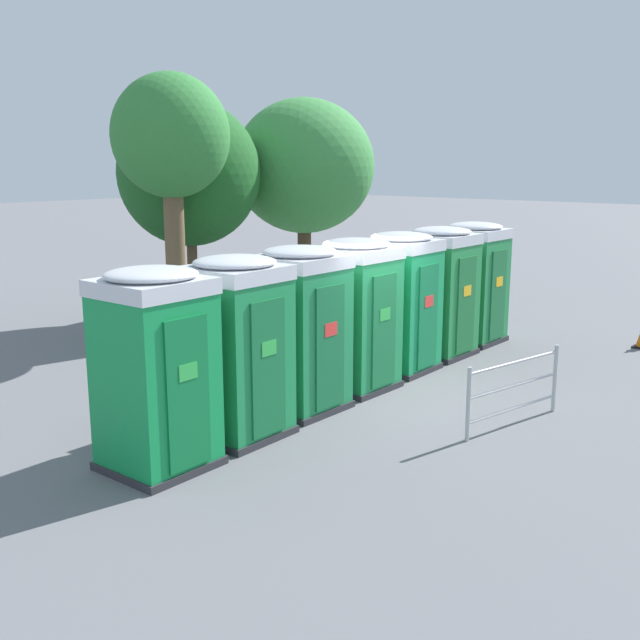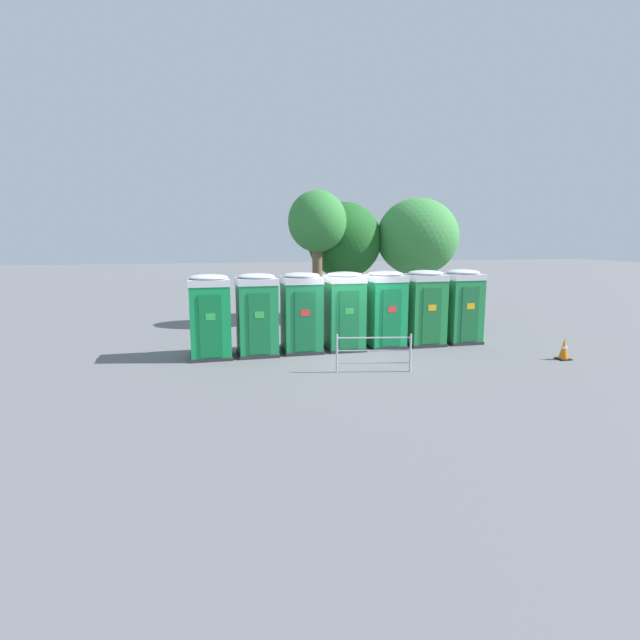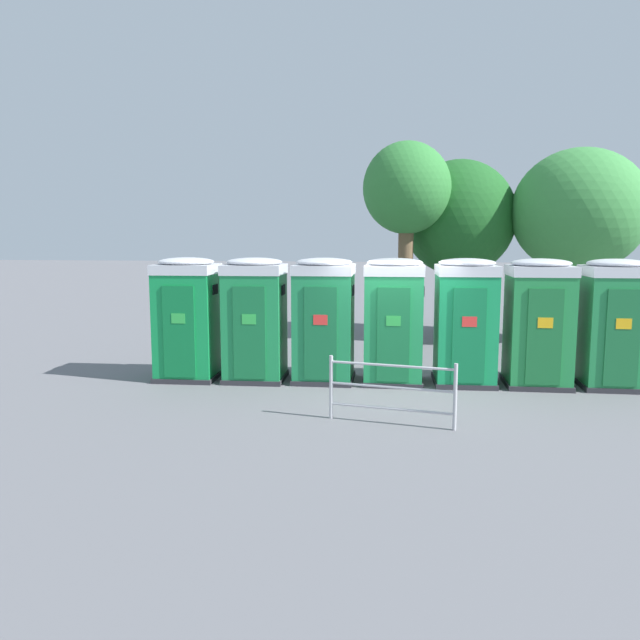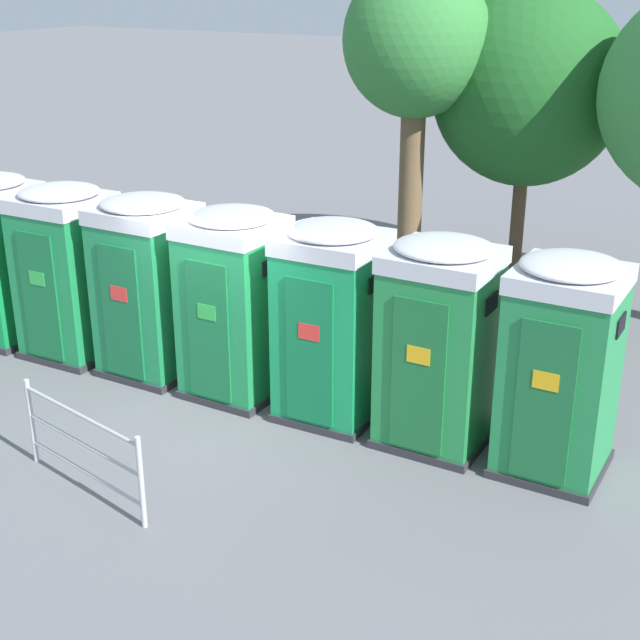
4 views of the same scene
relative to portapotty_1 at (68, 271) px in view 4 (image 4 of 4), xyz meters
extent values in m
plane|color=slate|center=(2.86, -0.24, -1.28)|extent=(120.00, 120.00, 0.00)
cube|color=#2D2D33|center=(-1.42, -0.04, -1.23)|extent=(1.26, 1.22, 0.10)
cube|color=black|center=(-0.83, -0.03, 0.60)|extent=(0.03, 0.36, 0.20)
cube|color=#2D2D33|center=(0.00, 0.01, -1.23)|extent=(1.26, 1.23, 0.10)
cube|color=#1B8747|center=(0.00, 0.01, -0.13)|extent=(1.20, 1.17, 2.10)
cube|color=#156A37|center=(0.01, -0.58, -0.21)|extent=(0.64, 0.05, 1.85)
cube|color=green|center=(0.01, -0.60, 0.07)|extent=(0.28, 0.01, 0.20)
cube|color=black|center=(0.60, 0.02, 0.60)|extent=(0.03, 0.36, 0.20)
cube|color=silver|center=(0.00, 0.01, 1.02)|extent=(1.23, 1.20, 0.20)
ellipsoid|color=silver|center=(0.00, 0.01, 1.17)|extent=(1.17, 1.14, 0.18)
cube|color=#2D2D33|center=(1.42, 0.10, -1.23)|extent=(1.23, 1.20, 0.10)
cube|color=#1D8549|center=(1.42, 0.10, -0.13)|extent=(1.17, 1.14, 2.10)
cube|color=#166839|center=(1.42, -0.49, -0.21)|extent=(0.64, 0.03, 1.85)
cube|color=red|center=(1.42, -0.51, 0.07)|extent=(0.28, 0.01, 0.20)
cube|color=black|center=(2.02, 0.10, 0.60)|extent=(0.02, 0.36, 0.20)
cube|color=silver|center=(1.42, 0.10, 1.02)|extent=(1.21, 1.18, 0.20)
ellipsoid|color=silver|center=(1.42, 0.10, 1.17)|extent=(1.15, 1.12, 0.18)
cube|color=#2D2D33|center=(2.85, 0.12, -1.23)|extent=(1.21, 1.21, 0.10)
cube|color=#1F904D|center=(2.85, 0.12, -0.13)|extent=(1.15, 1.15, 2.10)
cube|color=#18713C|center=(2.84, -0.46, -0.21)|extent=(0.63, 0.03, 1.85)
cube|color=green|center=(2.84, -0.48, 0.07)|extent=(0.28, 0.01, 0.20)
cube|color=black|center=(3.43, 0.12, 0.60)|extent=(0.03, 0.36, 0.20)
cube|color=silver|center=(2.85, 0.12, 1.02)|extent=(1.19, 1.18, 0.20)
ellipsoid|color=silver|center=(2.85, 0.12, 1.17)|extent=(1.13, 1.13, 0.18)
cube|color=#2D2D33|center=(4.27, 0.19, -1.23)|extent=(1.24, 1.23, 0.10)
cube|color=#179451|center=(4.27, 0.19, -0.13)|extent=(1.18, 1.17, 2.10)
cube|color=#12743F|center=(4.29, -0.40, -0.21)|extent=(0.63, 0.05, 1.85)
cube|color=red|center=(4.29, -0.42, 0.07)|extent=(0.28, 0.02, 0.20)
cube|color=black|center=(4.85, 0.20, 0.60)|extent=(0.03, 0.36, 0.20)
cube|color=silver|center=(4.27, 0.19, 1.02)|extent=(1.21, 1.21, 0.20)
ellipsoid|color=silver|center=(4.27, 0.19, 1.17)|extent=(1.15, 1.15, 0.18)
cube|color=#2D2D33|center=(5.70, 0.21, -1.23)|extent=(1.24, 1.20, 0.10)
cube|color=#228842|center=(5.70, 0.21, -0.13)|extent=(1.18, 1.14, 2.10)
cube|color=#1A6A33|center=(5.69, -0.38, -0.21)|extent=(0.65, 0.03, 1.85)
cube|color=yellow|center=(5.69, -0.40, 0.07)|extent=(0.28, 0.01, 0.20)
cube|color=black|center=(6.30, 0.20, 0.60)|extent=(0.03, 0.36, 0.20)
cube|color=silver|center=(5.70, 0.21, 1.02)|extent=(1.22, 1.18, 0.20)
ellipsoid|color=silver|center=(5.70, 0.21, 1.17)|extent=(1.16, 1.12, 0.18)
cube|color=#2D2D33|center=(7.12, 0.26, -1.23)|extent=(1.18, 1.20, 0.10)
cube|color=#218545|center=(7.12, 0.26, -0.13)|extent=(1.12, 1.14, 2.10)
cube|color=#1A6735|center=(7.12, -0.33, -0.21)|extent=(0.62, 0.03, 1.85)
cube|color=yellow|center=(7.12, -0.35, 0.07)|extent=(0.28, 0.01, 0.20)
cube|color=black|center=(7.69, 0.26, 0.60)|extent=(0.02, 0.36, 0.20)
cube|color=silver|center=(7.12, 0.26, 1.02)|extent=(1.16, 1.17, 0.20)
ellipsoid|color=silver|center=(7.12, 0.26, 1.17)|extent=(1.10, 1.12, 0.18)
cylinder|color=brown|center=(3.12, 5.08, 0.51)|extent=(0.42, 0.42, 3.59)
ellipsoid|color=#337F38|center=(3.12, 5.08, 3.00)|extent=(2.41, 2.41, 2.51)
cylinder|color=brown|center=(4.65, 6.36, 0.01)|extent=(0.24, 0.24, 2.58)
ellipsoid|color=#1E5B23|center=(4.65, 6.36, 2.22)|extent=(3.29, 3.29, 3.36)
cylinder|color=#B7B7BC|center=(1.86, -2.57, -0.76)|extent=(0.06, 0.06, 1.05)
cylinder|color=#B7B7BC|center=(3.82, -2.97, -0.76)|extent=(0.06, 0.06, 1.05)
cylinder|color=#B7B7BC|center=(2.84, -2.77, -0.33)|extent=(1.97, 0.44, 0.04)
cylinder|color=#B7B7BC|center=(2.84, -2.77, -0.68)|extent=(1.97, 0.44, 0.04)
cylinder|color=#B7B7BC|center=(2.84, -2.77, -1.03)|extent=(1.97, 0.44, 0.04)
camera|label=1|loc=(-6.91, -7.27, 2.49)|focal=42.00mm
camera|label=2|loc=(-1.67, -15.23, 2.32)|focal=28.00mm
camera|label=3|loc=(2.91, -12.48, 1.70)|focal=35.00mm
camera|label=4|loc=(9.23, -8.82, 4.09)|focal=50.00mm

